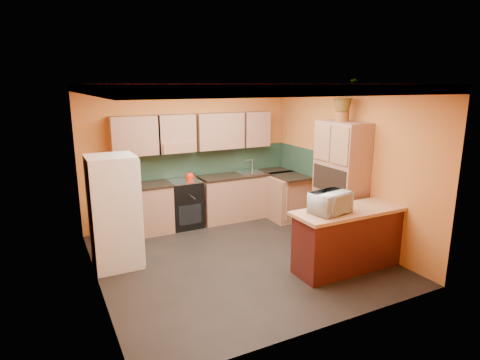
# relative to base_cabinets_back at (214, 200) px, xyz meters

# --- Properties ---
(room_shell) EXTENTS (4.24, 4.24, 2.72)m
(room_shell) POSITION_rel_base_cabinets_back_xyz_m (-0.35, -1.52, 1.65)
(room_shell) COLOR black
(room_shell) RESTS_ON ground
(base_cabinets_back) EXTENTS (3.65, 0.60, 0.88)m
(base_cabinets_back) POSITION_rel_base_cabinets_back_xyz_m (0.00, 0.00, 0.00)
(base_cabinets_back) COLOR #AC795B
(base_cabinets_back) RESTS_ON ground
(countertop_back) EXTENTS (3.65, 0.62, 0.04)m
(countertop_back) POSITION_rel_base_cabinets_back_xyz_m (0.00, -0.00, 0.46)
(countertop_back) COLOR black
(countertop_back) RESTS_ON base_cabinets_back
(stove) EXTENTS (0.58, 0.58, 0.91)m
(stove) POSITION_rel_base_cabinets_back_xyz_m (-0.63, -0.00, 0.02)
(stove) COLOR black
(stove) RESTS_ON ground
(kettle) EXTENTS (0.21, 0.21, 0.18)m
(kettle) POSITION_rel_base_cabinets_back_xyz_m (-0.53, -0.05, 0.56)
(kettle) COLOR #B7210C
(kettle) RESTS_ON stove
(sink) EXTENTS (0.48, 0.40, 0.03)m
(sink) POSITION_rel_base_cabinets_back_xyz_m (0.77, 0.00, 0.50)
(sink) COLOR silver
(sink) RESTS_ON countertop_back
(base_cabinets_right) EXTENTS (0.60, 0.80, 0.88)m
(base_cabinets_right) POSITION_rel_base_cabinets_back_xyz_m (1.43, -0.57, 0.00)
(base_cabinets_right) COLOR #AC795B
(base_cabinets_right) RESTS_ON ground
(countertop_right) EXTENTS (0.62, 0.80, 0.04)m
(countertop_right) POSITION_rel_base_cabinets_back_xyz_m (1.43, -0.57, 0.46)
(countertop_right) COLOR black
(countertop_right) RESTS_ON base_cabinets_right
(fridge) EXTENTS (0.68, 0.66, 1.70)m
(fridge) POSITION_rel_base_cabinets_back_xyz_m (-2.12, -1.17, 0.41)
(fridge) COLOR white
(fridge) RESTS_ON ground
(pantry) EXTENTS (0.48, 0.90, 2.10)m
(pantry) POSITION_rel_base_cabinets_back_xyz_m (1.48, -1.97, 0.61)
(pantry) COLOR #AC795B
(pantry) RESTS_ON ground
(fern_pot) EXTENTS (0.22, 0.22, 0.16)m
(fern_pot) POSITION_rel_base_cabinets_back_xyz_m (1.48, -1.92, 1.74)
(fern_pot) COLOR brown
(fern_pot) RESTS_ON pantry
(fern) EXTENTS (0.57, 0.53, 0.52)m
(fern) POSITION_rel_base_cabinets_back_xyz_m (1.48, -1.92, 2.08)
(fern) COLOR #AC795B
(fern) RESTS_ON fern_pot
(breakfast_bar) EXTENTS (1.80, 0.55, 0.88)m
(breakfast_bar) POSITION_rel_base_cabinets_back_xyz_m (1.00, -2.85, 0.00)
(breakfast_bar) COLOR #552013
(breakfast_bar) RESTS_ON ground
(bar_top) EXTENTS (1.90, 0.65, 0.05)m
(bar_top) POSITION_rel_base_cabinets_back_xyz_m (1.00, -2.85, 0.47)
(bar_top) COLOR tan
(bar_top) RESTS_ON breakfast_bar
(microwave) EXTENTS (0.61, 0.47, 0.31)m
(microwave) POSITION_rel_base_cabinets_back_xyz_m (0.55, -2.85, 0.64)
(microwave) COLOR white
(microwave) RESTS_ON bar_top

